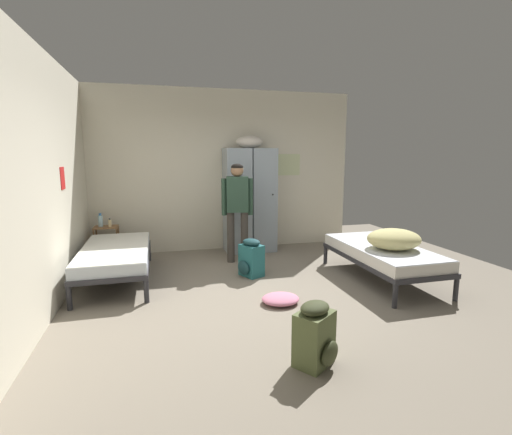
{
  "coord_description": "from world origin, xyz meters",
  "views": [
    {
      "loc": [
        -1.2,
        -4.3,
        1.75
      ],
      "look_at": [
        0.0,
        0.25,
        0.95
      ],
      "focal_mm": 26.24,
      "sensor_mm": 36.0,
      "label": 1
    }
  ],
  "objects_px": {
    "locker_bank": "(250,198)",
    "bed_right": "(382,253)",
    "water_bottle": "(100,221)",
    "backpack_teal": "(251,258)",
    "lotion_bottle": "(110,223)",
    "backpack_olive": "(315,336)",
    "shelf_unit": "(107,240)",
    "person_traveler": "(237,203)",
    "clothes_pile_pink": "(280,299)",
    "bedding_heap": "(394,239)",
    "bed_left_rear": "(116,254)"
  },
  "relations": [
    {
      "from": "clothes_pile_pink",
      "to": "bedding_heap",
      "type": "bearing_deg",
      "value": 8.69
    },
    {
      "from": "bed_left_rear",
      "to": "backpack_olive",
      "type": "bearing_deg",
      "value": -55.74
    },
    {
      "from": "water_bottle",
      "to": "clothes_pile_pink",
      "type": "xyz_separation_m",
      "value": [
        2.28,
        -2.52,
        -0.62
      ]
    },
    {
      "from": "bed_right",
      "to": "person_traveler",
      "type": "distance_m",
      "value": 2.32
    },
    {
      "from": "backpack_teal",
      "to": "clothes_pile_pink",
      "type": "xyz_separation_m",
      "value": [
        0.09,
        -1.08,
        -0.21
      ]
    },
    {
      "from": "bed_right",
      "to": "backpack_olive",
      "type": "xyz_separation_m",
      "value": [
        -1.79,
        -1.77,
        -0.12
      ]
    },
    {
      "from": "bed_left_rear",
      "to": "lotion_bottle",
      "type": "distance_m",
      "value": 1.15
    },
    {
      "from": "bed_left_rear",
      "to": "clothes_pile_pink",
      "type": "bearing_deg",
      "value": -34.54
    },
    {
      "from": "bed_left_rear",
      "to": "clothes_pile_pink",
      "type": "xyz_separation_m",
      "value": [
        1.95,
        -1.35,
        -0.33
      ]
    },
    {
      "from": "locker_bank",
      "to": "water_bottle",
      "type": "bearing_deg",
      "value": 179.74
    },
    {
      "from": "person_traveler",
      "to": "bedding_heap",
      "type": "bearing_deg",
      "value": -41.21
    },
    {
      "from": "shelf_unit",
      "to": "backpack_teal",
      "type": "relative_size",
      "value": 1.04
    },
    {
      "from": "water_bottle",
      "to": "lotion_bottle",
      "type": "bearing_deg",
      "value": -21.8
    },
    {
      "from": "person_traveler",
      "to": "lotion_bottle",
      "type": "bearing_deg",
      "value": 162.87
    },
    {
      "from": "bedding_heap",
      "to": "clothes_pile_pink",
      "type": "xyz_separation_m",
      "value": [
        -1.68,
        -0.26,
        -0.57
      ]
    },
    {
      "from": "backpack_teal",
      "to": "shelf_unit",
      "type": "bearing_deg",
      "value": 146.14
    },
    {
      "from": "backpack_olive",
      "to": "locker_bank",
      "type": "bearing_deg",
      "value": 84.27
    },
    {
      "from": "person_traveler",
      "to": "water_bottle",
      "type": "distance_m",
      "value": 2.28
    },
    {
      "from": "bedding_heap",
      "to": "lotion_bottle",
      "type": "distance_m",
      "value": 4.4
    },
    {
      "from": "lotion_bottle",
      "to": "shelf_unit",
      "type": "bearing_deg",
      "value": 150.26
    },
    {
      "from": "backpack_olive",
      "to": "clothes_pile_pink",
      "type": "xyz_separation_m",
      "value": [
        0.14,
        1.32,
        -0.21
      ]
    },
    {
      "from": "water_bottle",
      "to": "backpack_olive",
      "type": "bearing_deg",
      "value": -60.78
    },
    {
      "from": "locker_bank",
      "to": "person_traveler",
      "type": "bearing_deg",
      "value": -118.8
    },
    {
      "from": "bed_right",
      "to": "backpack_olive",
      "type": "height_order",
      "value": "backpack_olive"
    },
    {
      "from": "bedding_heap",
      "to": "person_traveler",
      "type": "xyz_separation_m",
      "value": [
        -1.8,
        1.58,
        0.34
      ]
    },
    {
      "from": "bedding_heap",
      "to": "water_bottle",
      "type": "relative_size",
      "value": 3.25
    },
    {
      "from": "lotion_bottle",
      "to": "backpack_olive",
      "type": "bearing_deg",
      "value": -62.14
    },
    {
      "from": "bed_right",
      "to": "water_bottle",
      "type": "bearing_deg",
      "value": 152.33
    },
    {
      "from": "bedding_heap",
      "to": "backpack_olive",
      "type": "relative_size",
      "value": 1.3
    },
    {
      "from": "shelf_unit",
      "to": "clothes_pile_pink",
      "type": "relative_size",
      "value": 1.27
    },
    {
      "from": "bed_right",
      "to": "person_traveler",
      "type": "height_order",
      "value": "person_traveler"
    },
    {
      "from": "shelf_unit",
      "to": "bedding_heap",
      "type": "height_order",
      "value": "bedding_heap"
    },
    {
      "from": "locker_bank",
      "to": "person_traveler",
      "type": "distance_m",
      "value": 0.76
    },
    {
      "from": "bedding_heap",
      "to": "water_bottle",
      "type": "bearing_deg",
      "value": 150.32
    },
    {
      "from": "bed_right",
      "to": "bed_left_rear",
      "type": "bearing_deg",
      "value": 166.09
    },
    {
      "from": "locker_bank",
      "to": "bed_left_rear",
      "type": "distance_m",
      "value": 2.55
    },
    {
      "from": "backpack_olive",
      "to": "clothes_pile_pink",
      "type": "relative_size",
      "value": 1.23
    },
    {
      "from": "shelf_unit",
      "to": "person_traveler",
      "type": "distance_m",
      "value": 2.27
    },
    {
      "from": "locker_bank",
      "to": "clothes_pile_pink",
      "type": "height_order",
      "value": "locker_bank"
    },
    {
      "from": "person_traveler",
      "to": "water_bottle",
      "type": "height_order",
      "value": "person_traveler"
    },
    {
      "from": "water_bottle",
      "to": "clothes_pile_pink",
      "type": "relative_size",
      "value": 0.49
    },
    {
      "from": "bedding_heap",
      "to": "person_traveler",
      "type": "height_order",
      "value": "person_traveler"
    },
    {
      "from": "water_bottle",
      "to": "backpack_teal",
      "type": "distance_m",
      "value": 2.65
    },
    {
      "from": "water_bottle",
      "to": "lotion_bottle",
      "type": "distance_m",
      "value": 0.17
    },
    {
      "from": "bed_right",
      "to": "backpack_olive",
      "type": "bearing_deg",
      "value": -135.22
    },
    {
      "from": "water_bottle",
      "to": "backpack_teal",
      "type": "bearing_deg",
      "value": -33.25
    },
    {
      "from": "shelf_unit",
      "to": "clothes_pile_pink",
      "type": "xyz_separation_m",
      "value": [
        2.2,
        -2.5,
        -0.29
      ]
    },
    {
      "from": "person_traveler",
      "to": "locker_bank",
      "type": "bearing_deg",
      "value": 61.2
    },
    {
      "from": "locker_bank",
      "to": "bed_right",
      "type": "bearing_deg",
      "value": -55.63
    },
    {
      "from": "bedding_heap",
      "to": "lotion_bottle",
      "type": "xyz_separation_m",
      "value": [
        -3.81,
        2.2,
        0.01
      ]
    }
  ]
}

